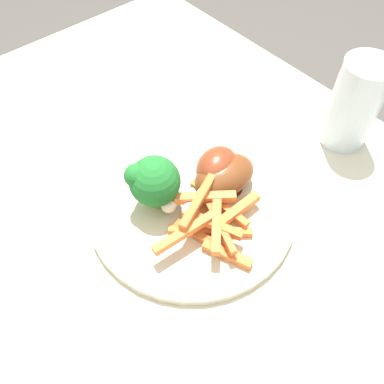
{
  "coord_description": "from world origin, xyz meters",
  "views": [
    {
      "loc": [
        -0.2,
        0.17,
        1.18
      ],
      "look_at": [
        0.02,
        -0.02,
        0.78
      ],
      "focal_mm": 36.72,
      "sensor_mm": 36.0,
      "label": 1
    }
  ],
  "objects_px": {
    "dining_table": "(190,268)",
    "chicken_drumstick_near": "(222,177)",
    "dinner_plate": "(192,204)",
    "broccoli_floret_front": "(156,180)",
    "water_glass": "(354,104)",
    "carrot_fries_pile": "(211,218)",
    "chicken_drumstick_far": "(216,170)"
  },
  "relations": [
    {
      "from": "dining_table",
      "to": "chicken_drumstick_near",
      "type": "xyz_separation_m",
      "value": [
        0.01,
        -0.07,
        0.16
      ]
    },
    {
      "from": "dinner_plate",
      "to": "chicken_drumstick_near",
      "type": "bearing_deg",
      "value": -99.67
    },
    {
      "from": "broccoli_floret_front",
      "to": "water_glass",
      "type": "xyz_separation_m",
      "value": [
        -0.08,
        -0.28,
        0.01
      ]
    },
    {
      "from": "dinner_plate",
      "to": "broccoli_floret_front",
      "type": "distance_m",
      "value": 0.07
    },
    {
      "from": "water_glass",
      "to": "dinner_plate",
      "type": "bearing_deg",
      "value": 78.62
    },
    {
      "from": "dinner_plate",
      "to": "chicken_drumstick_near",
      "type": "xyz_separation_m",
      "value": [
        -0.01,
        -0.04,
        0.03
      ]
    },
    {
      "from": "broccoli_floret_front",
      "to": "carrot_fries_pile",
      "type": "relative_size",
      "value": 0.51
    },
    {
      "from": "dinner_plate",
      "to": "chicken_drumstick_far",
      "type": "distance_m",
      "value": 0.05
    },
    {
      "from": "dining_table",
      "to": "dinner_plate",
      "type": "bearing_deg",
      "value": -46.77
    },
    {
      "from": "dining_table",
      "to": "carrot_fries_pile",
      "type": "distance_m",
      "value": 0.16
    },
    {
      "from": "broccoli_floret_front",
      "to": "carrot_fries_pile",
      "type": "bearing_deg",
      "value": -159.4
    },
    {
      "from": "chicken_drumstick_far",
      "to": "dinner_plate",
      "type": "bearing_deg",
      "value": 95.12
    },
    {
      "from": "chicken_drumstick_near",
      "to": "chicken_drumstick_far",
      "type": "bearing_deg",
      "value": 1.19
    },
    {
      "from": "broccoli_floret_front",
      "to": "chicken_drumstick_near",
      "type": "relative_size",
      "value": 0.56
    },
    {
      "from": "dining_table",
      "to": "carrot_fries_pile",
      "type": "height_order",
      "value": "carrot_fries_pile"
    },
    {
      "from": "dining_table",
      "to": "broccoli_floret_front",
      "type": "height_order",
      "value": "broccoli_floret_front"
    },
    {
      "from": "broccoli_floret_front",
      "to": "chicken_drumstick_far",
      "type": "xyz_separation_m",
      "value": [
        -0.02,
        -0.08,
        -0.02
      ]
    },
    {
      "from": "water_glass",
      "to": "carrot_fries_pile",
      "type": "bearing_deg",
      "value": 88.35
    },
    {
      "from": "dining_table",
      "to": "dinner_plate",
      "type": "distance_m",
      "value": 0.14
    },
    {
      "from": "chicken_drumstick_far",
      "to": "carrot_fries_pile",
      "type": "bearing_deg",
      "value": 132.94
    },
    {
      "from": "carrot_fries_pile",
      "to": "water_glass",
      "type": "xyz_separation_m",
      "value": [
        -0.01,
        -0.26,
        0.04
      ]
    },
    {
      "from": "dining_table",
      "to": "carrot_fries_pile",
      "type": "xyz_separation_m",
      "value": [
        -0.02,
        -0.01,
        0.16
      ]
    },
    {
      "from": "chicken_drumstick_far",
      "to": "water_glass",
      "type": "relative_size",
      "value": 0.92
    },
    {
      "from": "dining_table",
      "to": "carrot_fries_pile",
      "type": "relative_size",
      "value": 6.56
    },
    {
      "from": "broccoli_floret_front",
      "to": "chicken_drumstick_near",
      "type": "bearing_deg",
      "value": -114.73
    },
    {
      "from": "broccoli_floret_front",
      "to": "chicken_drumstick_far",
      "type": "bearing_deg",
      "value": -107.44
    },
    {
      "from": "dining_table",
      "to": "chicken_drumstick_near",
      "type": "height_order",
      "value": "chicken_drumstick_near"
    },
    {
      "from": "carrot_fries_pile",
      "to": "chicken_drumstick_far",
      "type": "xyz_separation_m",
      "value": [
        0.05,
        -0.05,
        0.01
      ]
    },
    {
      "from": "broccoli_floret_front",
      "to": "water_glass",
      "type": "distance_m",
      "value": 0.3
    },
    {
      "from": "dining_table",
      "to": "broccoli_floret_front",
      "type": "distance_m",
      "value": 0.19
    },
    {
      "from": "water_glass",
      "to": "broccoli_floret_front",
      "type": "bearing_deg",
      "value": 74.53
    },
    {
      "from": "dinner_plate",
      "to": "chicken_drumstick_near",
      "type": "distance_m",
      "value": 0.05
    }
  ]
}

